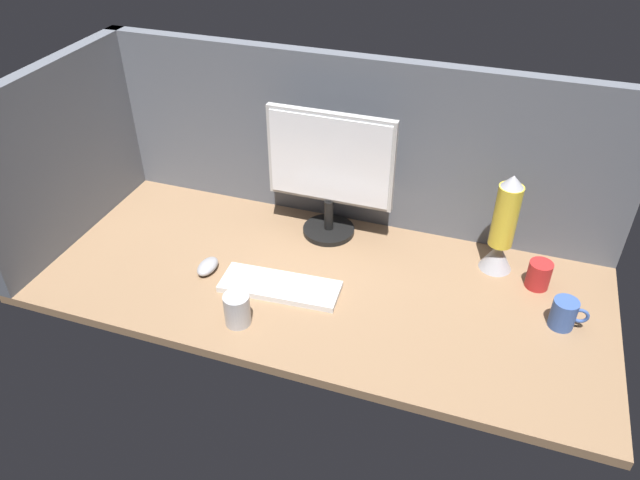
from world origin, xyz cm
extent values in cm
cube|color=#8C6B4C|center=(0.00, 0.00, -1.50)|extent=(180.00, 80.00, 3.00)
cube|color=#565B66|center=(0.00, 37.50, 29.58)|extent=(180.00, 5.00, 59.16)
cube|color=#565B66|center=(-87.50, 0.00, 29.58)|extent=(5.00, 80.00, 59.16)
cylinder|color=black|center=(-4.49, 24.50, 0.90)|extent=(18.00, 18.00, 1.80)
cylinder|color=black|center=(-4.49, 24.50, 7.30)|extent=(3.20, 3.20, 11.00)
cube|color=#B7B7B7|center=(-4.49, 25.50, 28.74)|extent=(42.82, 2.40, 31.87)
cube|color=white|center=(-4.49, 24.10, 28.74)|extent=(40.42, 0.60, 29.47)
cube|color=silver|center=(-9.18, -9.47, 1.00)|extent=(37.75, 15.31, 2.00)
ellipsoid|color=#99999E|center=(-34.60, -8.45, 1.70)|extent=(5.73, 9.68, 3.40)
cylinder|color=#38569E|center=(73.20, 1.66, 4.56)|extent=(7.17, 7.17, 9.12)
torus|color=#38569E|center=(77.58, 1.66, 5.02)|extent=(5.01, 1.00, 5.01)
cylinder|color=#B2B2B7|center=(-15.18, -27.03, 4.92)|extent=(7.58, 7.58, 9.84)
cylinder|color=red|center=(65.87, 17.67, 4.46)|extent=(7.23, 7.23, 8.93)
cone|color=#A5A5AD|center=(52.72, 23.14, 4.74)|extent=(10.42, 10.42, 9.47)
cylinder|color=gold|center=(52.72, 23.14, 19.89)|extent=(7.58, 7.58, 20.84)
cone|color=#A5A5AD|center=(52.72, 23.14, 32.20)|extent=(6.82, 6.82, 3.79)
camera|label=1|loc=(48.18, -139.71, 121.72)|focal=33.74mm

